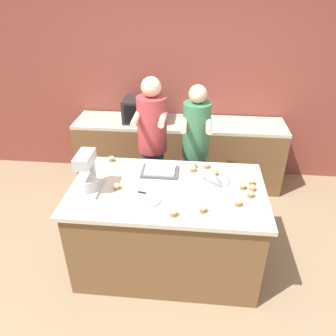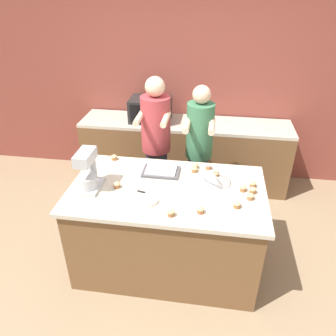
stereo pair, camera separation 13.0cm
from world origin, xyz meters
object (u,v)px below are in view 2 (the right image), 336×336
stand_mixer (88,172)px  cupcake_3 (201,210)px  person_left (156,148)px  cupcake_0 (117,185)px  cupcake_5 (216,174)px  cupcake_6 (208,166)px  cupcake_2 (250,196)px  cupcake_4 (237,205)px  cupcake_11 (195,166)px  cupcake_10 (243,188)px  cupcake_1 (195,169)px  cupcake_9 (253,184)px  microwave_oven (150,110)px  mixing_bowl (212,178)px  baking_tray (161,171)px  knife (147,193)px  cupcake_8 (114,157)px  cupcake_12 (253,190)px  small_plate (149,201)px  cupcake_7 (171,213)px  person_right (199,154)px

stand_mixer → cupcake_3: (1.02, -0.22, -0.14)m
person_left → cupcake_0: person_left is taller
cupcake_5 → cupcake_6: same height
cupcake_2 → cupcake_4: size_ratio=1.00×
stand_mixer → cupcake_11: 1.05m
cupcake_2 → cupcake_10: bearing=114.9°
stand_mixer → cupcake_1: stand_mixer is taller
cupcake_6 → cupcake_9: (0.41, -0.26, 0.00)m
cupcake_9 → stand_mixer: bearing=-170.8°
microwave_oven → cupcake_2: size_ratio=8.69×
mixing_bowl → cupcake_10: mixing_bowl is taller
microwave_oven → cupcake_0: (0.01, -1.66, -0.11)m
mixing_bowl → cupcake_5: (0.04, 0.15, -0.05)m
mixing_bowl → baking_tray: size_ratio=0.64×
baking_tray → cupcake_6: cupcake_6 is taller
stand_mixer → knife: bearing=-1.1°
cupcake_8 → cupcake_10: 1.36m
mixing_bowl → cupcake_3: 0.44m
stand_mixer → cupcake_9: bearing=9.2°
person_left → cupcake_12: person_left is taller
baking_tray → cupcake_11: cupcake_11 is taller
small_plate → cupcake_12: size_ratio=2.72×
mixing_bowl → cupcake_8: mixing_bowl is taller
stand_mixer → cupcake_11: size_ratio=6.13×
microwave_oven → small_plate: (0.34, -1.83, -0.13)m
cupcake_5 → cupcake_7: 0.74m
cupcake_5 → person_right: bearing=110.5°
cupcake_4 → cupcake_7: size_ratio=1.00×
microwave_oven → cupcake_6: microwave_oven is taller
stand_mixer → cupcake_3: 1.05m
cupcake_12 → cupcake_4: bearing=-121.6°
cupcake_2 → cupcake_1: bearing=143.1°
small_plate → cupcake_4: bearing=2.0°
person_right → cupcake_7: bearing=-96.8°
baking_tray → cupcake_1: (0.32, 0.06, 0.01)m
cupcake_0 → cupcake_7: same height
cupcake_3 → cupcake_5: same height
mixing_bowl → cupcake_0: bearing=-168.6°
small_plate → cupcake_3: bearing=-11.4°
microwave_oven → mixing_bowl: bearing=-59.8°
knife → cupcake_10: (0.84, 0.17, 0.03)m
cupcake_8 → cupcake_2: bearing=-20.4°
cupcake_8 → cupcake_11: 0.86m
cupcake_9 → cupcake_11: same height
cupcake_10 → cupcake_3: bearing=-133.8°
cupcake_7 → cupcake_3: bearing=17.2°
mixing_bowl → cupcake_8: (-1.02, 0.33, -0.05)m
microwave_oven → cupcake_5: (0.90, -1.33, -0.11)m
cupcake_8 → cupcake_11: size_ratio=1.00×
mixing_bowl → cupcake_8: size_ratio=3.76×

